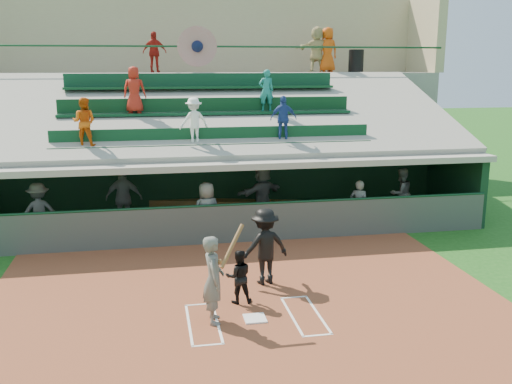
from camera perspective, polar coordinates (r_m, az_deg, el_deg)
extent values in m
plane|color=#194C15|center=(11.58, -0.11, -12.68)|extent=(100.00, 100.00, 0.00)
cube|color=brown|center=(12.02, -0.56, -11.63)|extent=(11.00, 9.00, 0.02)
cube|color=white|center=(11.56, -0.11, -12.52)|extent=(0.43, 0.43, 0.03)
cube|color=white|center=(11.47, -3.90, -12.84)|extent=(0.05, 1.80, 0.01)
cube|color=white|center=(11.71, 3.58, -12.27)|extent=(0.05, 1.80, 0.01)
cube|color=white|center=(11.42, -6.71, -13.01)|extent=(0.05, 1.80, 0.01)
cube|color=white|center=(11.85, 6.22, -12.01)|extent=(0.05, 1.80, 0.01)
cube|color=silver|center=(12.26, -5.71, -11.13)|extent=(0.60, 0.05, 0.01)
cube|color=silver|center=(12.57, 3.80, -10.46)|extent=(0.60, 0.05, 0.01)
cube|color=white|center=(10.64, -4.82, -15.01)|extent=(0.60, 0.05, 0.01)
cube|color=white|center=(11.00, 6.19, -14.06)|extent=(0.60, 0.05, 0.01)
cube|color=gray|center=(17.84, -4.07, -3.41)|extent=(16.00, 3.50, 0.04)
cube|color=gray|center=(24.01, -6.03, 6.28)|extent=(20.00, 3.00, 4.60)
cube|color=#484C48|center=(16.02, -3.38, -3.30)|extent=(16.00, 0.06, 1.10)
cylinder|color=#123A22|center=(15.87, -3.41, -1.32)|extent=(16.00, 0.08, 0.08)
cube|color=black|center=(19.27, -4.73, 1.11)|extent=(16.00, 0.25, 2.20)
cube|color=black|center=(20.08, 19.19, 0.91)|extent=(0.25, 3.50, 2.20)
cube|color=#99968B|center=(17.36, -4.19, 3.52)|extent=(16.40, 3.90, 0.18)
cube|color=#9A958C|center=(20.97, -5.23, 2.19)|extent=(16.40, 3.50, 2.30)
cube|color=gray|center=(22.42, -5.69, 5.83)|extent=(16.40, 0.30, 4.60)
cube|color=gray|center=(19.04, -4.89, 8.11)|extent=(16.40, 6.51, 2.37)
cube|color=#0B341C|center=(16.75, -4.00, 4.75)|extent=(9.40, 0.42, 0.08)
cube|color=#0C381E|center=(16.92, -4.09, 5.71)|extent=(9.40, 0.06, 0.45)
cube|color=#0B341D|center=(18.55, -4.73, 7.84)|extent=(9.40, 0.42, 0.08)
cube|color=#0B3218|center=(18.72, -4.80, 8.68)|extent=(9.40, 0.06, 0.45)
cube|color=#0C351A|center=(20.39, -5.33, 10.38)|extent=(9.40, 0.42, 0.08)
cube|color=#0C3721|center=(20.58, -5.40, 11.12)|extent=(9.40, 0.06, 0.45)
imported|color=#D1530C|center=(16.75, -16.81, 6.73)|extent=(0.77, 0.66, 1.36)
imported|color=white|center=(16.71, -6.24, 7.11)|extent=(0.95, 0.69, 1.33)
imported|color=navy|center=(17.12, 2.77, 7.34)|extent=(0.82, 0.40, 1.35)
imported|color=#AA1F13|center=(18.50, -12.08, 9.97)|extent=(0.78, 0.58, 1.45)
imported|color=#1A7771|center=(18.89, 1.03, 10.13)|extent=(0.49, 0.32, 1.34)
cylinder|color=#133B20|center=(22.37, -5.91, 14.28)|extent=(20.00, 0.07, 0.07)
cylinder|color=#A31B17|center=(22.35, -5.90, 14.28)|extent=(1.50, 0.06, 1.50)
sphere|color=#0D1435|center=(22.32, -5.90, 14.29)|extent=(0.44, 0.44, 0.44)
cube|color=tan|center=(25.38, -6.53, 15.43)|extent=(20.00, 0.40, 3.20)
cube|color=tan|center=(26.62, 16.53, 14.88)|extent=(0.40, 3.00, 3.20)
imported|color=#50534E|center=(11.16, -4.28, -8.72)|extent=(0.42, 0.64, 1.75)
cylinder|color=brown|center=(10.82, -2.40, -5.41)|extent=(0.56, 0.54, 0.75)
sphere|color=olive|center=(11.05, -3.64, -6.96)|extent=(0.10, 0.10, 0.10)
imported|color=black|center=(12.10, -1.75, -8.44)|extent=(0.57, 0.44, 1.15)
imported|color=black|center=(13.03, 0.88, -5.44)|extent=(1.26, 0.90, 1.77)
cube|color=olive|center=(19.03, -4.23, -1.53)|extent=(16.24, 4.89, 0.50)
imported|color=#535550|center=(17.26, -20.88, -1.85)|extent=(1.19, 0.84, 1.67)
imported|color=#5C5E59|center=(17.71, -13.06, -0.61)|extent=(1.17, 0.63, 1.89)
imported|color=#555752|center=(16.16, -4.94, -1.96)|extent=(0.94, 0.75, 1.69)
imported|color=#5A5C57|center=(17.96, 0.64, -0.17)|extent=(1.75, 1.30, 1.84)
imported|color=#565954|center=(17.36, 10.24, -1.33)|extent=(0.67, 0.62, 1.54)
imported|color=#5F625C|center=(19.04, 14.28, -0.13)|extent=(0.93, 0.81, 1.64)
cylinder|color=black|center=(24.79, 9.97, 12.77)|extent=(0.62, 0.62, 0.93)
imported|color=#A21A12|center=(23.15, -10.11, 13.59)|extent=(0.99, 0.57, 1.58)
imported|color=#CE490C|center=(24.11, 7.14, 13.91)|extent=(0.95, 0.68, 1.81)
imported|color=tan|center=(24.02, 6.09, 13.97)|extent=(1.75, 0.70, 1.84)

